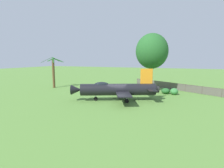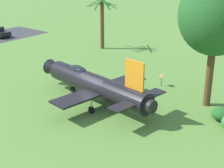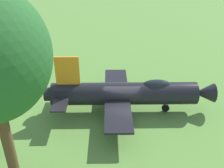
{
  "view_description": "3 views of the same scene",
  "coord_description": "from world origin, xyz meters",
  "px_view_note": "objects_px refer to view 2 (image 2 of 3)",
  "views": [
    {
      "loc": [
        -9.09,
        24.38,
        6.23
      ],
      "look_at": [
        0.41,
        1.38,
        2.68
      ],
      "focal_mm": 28.31,
      "sensor_mm": 36.0,
      "label": 1
    },
    {
      "loc": [
        -25.16,
        7.41,
        11.94
      ],
      "look_at": [
        -0.56,
        -1.17,
        1.85
      ],
      "focal_mm": 53.72,
      "sensor_mm": 36.0,
      "label": 2
    },
    {
      "loc": [
        6.19,
        -16.34,
        12.12
      ],
      "look_at": [
        -0.65,
        -0.87,
        2.82
      ],
      "focal_mm": 42.12,
      "sensor_mm": 36.0,
      "label": 3
    }
  ],
  "objects_px": {
    "display_jet": "(94,84)",
    "palm_tree": "(102,23)",
    "shade_tree": "(216,15)",
    "shrub_by_tree": "(222,114)",
    "info_plaque": "(162,78)"
  },
  "relations": [
    {
      "from": "display_jet",
      "to": "shade_tree",
      "type": "height_order",
      "value": "shade_tree"
    },
    {
      "from": "display_jet",
      "to": "info_plaque",
      "type": "relative_size",
      "value": 10.96
    },
    {
      "from": "palm_tree",
      "to": "info_plaque",
      "type": "height_order",
      "value": "palm_tree"
    },
    {
      "from": "shade_tree",
      "to": "info_plaque",
      "type": "bearing_deg",
      "value": 17.01
    },
    {
      "from": "shade_tree",
      "to": "palm_tree",
      "type": "distance_m",
      "value": 21.01
    },
    {
      "from": "display_jet",
      "to": "shrub_by_tree",
      "type": "distance_m",
      "value": 10.64
    },
    {
      "from": "display_jet",
      "to": "shrub_by_tree",
      "type": "relative_size",
      "value": 7.43
    },
    {
      "from": "display_jet",
      "to": "palm_tree",
      "type": "relative_size",
      "value": 1.9
    },
    {
      "from": "display_jet",
      "to": "palm_tree",
      "type": "distance_m",
      "value": 17.91
    },
    {
      "from": "shade_tree",
      "to": "shrub_by_tree",
      "type": "bearing_deg",
      "value": 170.32
    },
    {
      "from": "shade_tree",
      "to": "palm_tree",
      "type": "height_order",
      "value": "shade_tree"
    },
    {
      "from": "palm_tree",
      "to": "info_plaque",
      "type": "relative_size",
      "value": 5.77
    },
    {
      "from": "palm_tree",
      "to": "display_jet",
      "type": "bearing_deg",
      "value": 159.97
    },
    {
      "from": "shade_tree",
      "to": "info_plaque",
      "type": "relative_size",
      "value": 9.49
    },
    {
      "from": "shrub_by_tree",
      "to": "palm_tree",
      "type": "bearing_deg",
      "value": 5.64
    }
  ]
}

